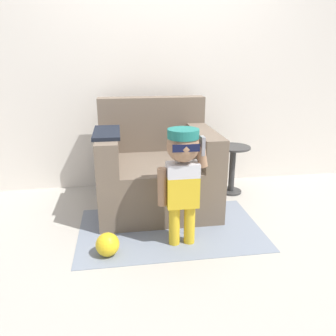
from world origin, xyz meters
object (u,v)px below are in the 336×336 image
armchair (156,170)px  person_child (182,170)px  side_table (232,165)px  toy_ball (108,244)px

armchair → person_child: 0.77m
person_child → side_table: 1.18m
toy_ball → side_table: bearing=38.2°
armchair → toy_ball: 0.95m
side_table → toy_ball: side_table is taller
toy_ball → person_child: bearing=8.0°
person_child → toy_ball: 0.75m
armchair → side_table: 0.83m
side_table → toy_ball: size_ratio=2.93×
armchair → person_child: bearing=-81.6°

